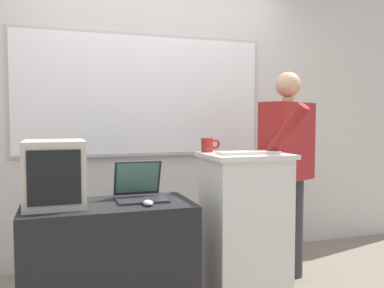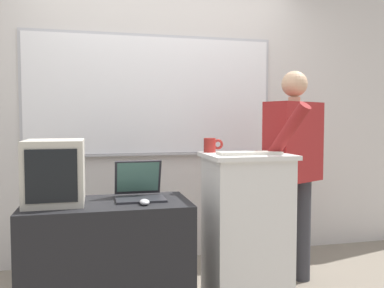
{
  "view_description": "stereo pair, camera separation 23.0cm",
  "coord_description": "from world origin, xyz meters",
  "px_view_note": "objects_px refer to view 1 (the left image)",
  "views": [
    {
      "loc": [
        -0.81,
        -2.23,
        1.27
      ],
      "look_at": [
        0.05,
        0.35,
        1.11
      ],
      "focal_mm": 38.0,
      "sensor_mm": 36.0,
      "label": 1
    },
    {
      "loc": [
        -0.59,
        -2.29,
        1.27
      ],
      "look_at": [
        0.05,
        0.35,
        1.11
      ],
      "focal_mm": 38.0,
      "sensor_mm": 36.0,
      "label": 2
    }
  ],
  "objects_px": {
    "laptop": "(139,188)",
    "crt_monitor": "(55,173)",
    "wireless_keyboard": "(248,153)",
    "computer_mouse_by_laptop": "(148,203)",
    "person_presenter": "(287,160)",
    "side_desk": "(109,263)",
    "lectern_podium": "(244,226)",
    "coffee_mug": "(208,145)"
  },
  "relations": [
    {
      "from": "laptop",
      "to": "crt_monitor",
      "type": "distance_m",
      "value": 0.54
    },
    {
      "from": "wireless_keyboard",
      "to": "computer_mouse_by_laptop",
      "type": "distance_m",
      "value": 0.79
    },
    {
      "from": "person_presenter",
      "to": "wireless_keyboard",
      "type": "height_order",
      "value": "person_presenter"
    },
    {
      "from": "side_desk",
      "to": "laptop",
      "type": "bearing_deg",
      "value": 21.25
    },
    {
      "from": "person_presenter",
      "to": "crt_monitor",
      "type": "relative_size",
      "value": 3.89
    },
    {
      "from": "person_presenter",
      "to": "laptop",
      "type": "xyz_separation_m",
      "value": [
        -1.19,
        -0.14,
        -0.13
      ]
    },
    {
      "from": "side_desk",
      "to": "crt_monitor",
      "type": "distance_m",
      "value": 0.66
    },
    {
      "from": "side_desk",
      "to": "laptop",
      "type": "xyz_separation_m",
      "value": [
        0.21,
        0.08,
        0.45
      ]
    },
    {
      "from": "person_presenter",
      "to": "computer_mouse_by_laptop",
      "type": "xyz_separation_m",
      "value": [
        -1.18,
        -0.36,
        -0.19
      ]
    },
    {
      "from": "lectern_podium",
      "to": "coffee_mug",
      "type": "distance_m",
      "value": 0.63
    },
    {
      "from": "side_desk",
      "to": "computer_mouse_by_laptop",
      "type": "distance_m",
      "value": 0.47
    },
    {
      "from": "lectern_podium",
      "to": "coffee_mug",
      "type": "bearing_deg",
      "value": 138.58
    },
    {
      "from": "computer_mouse_by_laptop",
      "to": "laptop",
      "type": "bearing_deg",
      "value": 92.56
    },
    {
      "from": "coffee_mug",
      "to": "person_presenter",
      "type": "bearing_deg",
      "value": -0.33
    },
    {
      "from": "lectern_podium",
      "to": "computer_mouse_by_laptop",
      "type": "xyz_separation_m",
      "value": [
        -0.73,
        -0.18,
        0.25
      ]
    },
    {
      "from": "lectern_podium",
      "to": "wireless_keyboard",
      "type": "xyz_separation_m",
      "value": [
        -0.01,
        -0.06,
        0.53
      ]
    },
    {
      "from": "coffee_mug",
      "to": "computer_mouse_by_laptop",
      "type": "bearing_deg",
      "value": -145.12
    },
    {
      "from": "side_desk",
      "to": "computer_mouse_by_laptop",
      "type": "relative_size",
      "value": 10.35
    },
    {
      "from": "side_desk",
      "to": "computer_mouse_by_laptop",
      "type": "xyz_separation_m",
      "value": [
        0.22,
        -0.14,
        0.39
      ]
    },
    {
      "from": "laptop",
      "to": "person_presenter",
      "type": "bearing_deg",
      "value": 6.87
    },
    {
      "from": "wireless_keyboard",
      "to": "crt_monitor",
      "type": "height_order",
      "value": "crt_monitor"
    },
    {
      "from": "computer_mouse_by_laptop",
      "to": "person_presenter",
      "type": "bearing_deg",
      "value": 17.02
    },
    {
      "from": "crt_monitor",
      "to": "wireless_keyboard",
      "type": "bearing_deg",
      "value": -2.63
    },
    {
      "from": "computer_mouse_by_laptop",
      "to": "coffee_mug",
      "type": "height_order",
      "value": "coffee_mug"
    },
    {
      "from": "side_desk",
      "to": "wireless_keyboard",
      "type": "xyz_separation_m",
      "value": [
        0.95,
        -0.02,
        0.67
      ]
    },
    {
      "from": "wireless_keyboard",
      "to": "coffee_mug",
      "type": "distance_m",
      "value": 0.32
    },
    {
      "from": "computer_mouse_by_laptop",
      "to": "wireless_keyboard",
      "type": "bearing_deg",
      "value": 9.38
    },
    {
      "from": "person_presenter",
      "to": "coffee_mug",
      "type": "bearing_deg",
      "value": 152.78
    },
    {
      "from": "crt_monitor",
      "to": "side_desk",
      "type": "bearing_deg",
      "value": -7.53
    },
    {
      "from": "laptop",
      "to": "computer_mouse_by_laptop",
      "type": "bearing_deg",
      "value": -87.44
    },
    {
      "from": "laptop",
      "to": "crt_monitor",
      "type": "height_order",
      "value": "crt_monitor"
    },
    {
      "from": "wireless_keyboard",
      "to": "computer_mouse_by_laptop",
      "type": "bearing_deg",
      "value": -170.62
    },
    {
      "from": "lectern_podium",
      "to": "laptop",
      "type": "relative_size",
      "value": 3.28
    },
    {
      "from": "side_desk",
      "to": "coffee_mug",
      "type": "xyz_separation_m",
      "value": [
        0.74,
        0.23,
        0.71
      ]
    },
    {
      "from": "lectern_podium",
      "to": "laptop",
      "type": "distance_m",
      "value": 0.8
    },
    {
      "from": "crt_monitor",
      "to": "lectern_podium",
      "type": "bearing_deg",
      "value": 0.27
    },
    {
      "from": "lectern_podium",
      "to": "side_desk",
      "type": "bearing_deg",
      "value": -177.15
    },
    {
      "from": "laptop",
      "to": "crt_monitor",
      "type": "xyz_separation_m",
      "value": [
        -0.52,
        -0.04,
        0.12
      ]
    },
    {
      "from": "side_desk",
      "to": "person_presenter",
      "type": "distance_m",
      "value": 1.53
    },
    {
      "from": "side_desk",
      "to": "wireless_keyboard",
      "type": "height_order",
      "value": "wireless_keyboard"
    },
    {
      "from": "person_presenter",
      "to": "side_desk",
      "type": "bearing_deg",
      "value": 162.25
    },
    {
      "from": "side_desk",
      "to": "person_presenter",
      "type": "xyz_separation_m",
      "value": [
        1.4,
        0.23,
        0.58
      ]
    }
  ]
}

